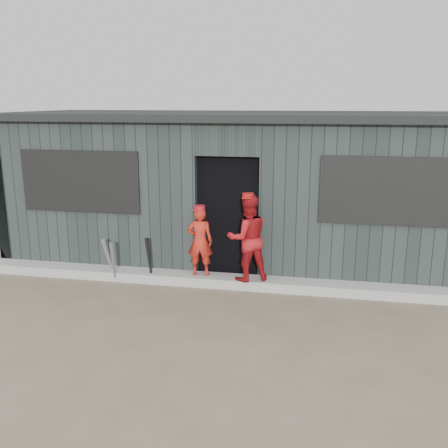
% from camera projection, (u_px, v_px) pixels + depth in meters
% --- Properties ---
extents(ground, '(80.00, 80.00, 0.00)m').
position_uv_depth(ground, '(196.00, 338.00, 6.09)').
color(ground, brown).
rests_on(ground, ground).
extents(curb, '(8.00, 0.36, 0.15)m').
position_uv_depth(curb, '(224.00, 281.00, 7.80)').
color(curb, '#969792').
rests_on(curb, ground).
extents(bat_left, '(0.13, 0.31, 0.71)m').
position_uv_depth(bat_left, '(109.00, 259.00, 7.99)').
color(bat_left, '#9B9BA3').
rests_on(bat_left, ground).
extents(bat_mid, '(0.10, 0.22, 0.70)m').
position_uv_depth(bat_mid, '(113.00, 262.00, 7.84)').
color(bat_mid, gray).
rests_on(bat_mid, ground).
extents(bat_right, '(0.09, 0.21, 0.75)m').
position_uv_depth(bat_right, '(149.00, 260.00, 7.85)').
color(bat_right, black).
rests_on(bat_right, ground).
extents(player_red_left, '(0.42, 0.29, 1.09)m').
position_uv_depth(player_red_left, '(200.00, 241.00, 7.74)').
color(player_red_left, red).
rests_on(player_red_left, curb).
extents(player_red_right, '(0.79, 0.72, 1.32)m').
position_uv_depth(player_red_right, '(248.00, 238.00, 7.50)').
color(player_red_right, '#A41418').
rests_on(player_red_right, curb).
extents(player_grey_back, '(0.65, 0.56, 1.13)m').
position_uv_depth(player_grey_back, '(236.00, 242.00, 8.18)').
color(player_grey_back, '#BABABA').
rests_on(player_grey_back, ground).
extents(dugout, '(8.30, 3.30, 2.62)m').
position_uv_depth(dugout, '(242.00, 187.00, 9.12)').
color(dugout, black).
rests_on(dugout, ground).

